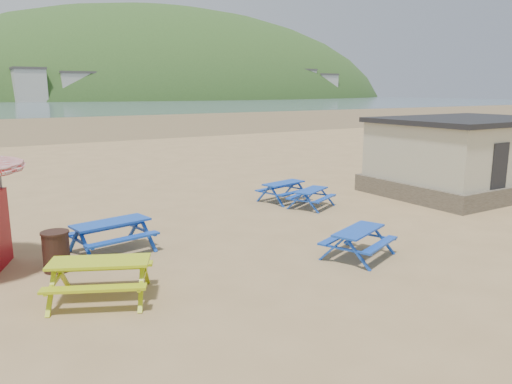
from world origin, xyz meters
TOP-DOWN VIEW (x-y plane):
  - ground at (0.00, 0.00)m, footprint 400.00×400.00m
  - wet_sand at (0.00, 55.00)m, footprint 400.00×400.00m
  - picnic_table_blue_a at (-4.63, 0.87)m, footprint 2.26×1.94m
  - picnic_table_blue_b at (2.90, 3.53)m, footprint 2.05×1.79m
  - picnic_table_blue_c at (3.15, 2.12)m, footprint 2.03×1.89m
  - picnic_table_blue_e at (0.70, -2.96)m, footprint 2.19×1.99m
  - picnic_table_blue_f at (8.90, -0.44)m, footprint 2.14×2.09m
  - picnic_table_yellow at (-5.72, -2.09)m, footprint 2.53×2.34m
  - litter_bin at (-6.17, 0.15)m, footprint 0.67×0.67m
  - amenity_block at (10.50, 1.00)m, footprint 7.40×5.40m
  - headland_town at (90.00, 229.68)m, footprint 264.00×144.00m

SIDE VIEW (x-z plane):
  - headland_town at x=90.00m, z-range -63.91..44.09m
  - ground at x=0.00m, z-range 0.00..0.00m
  - wet_sand at x=0.00m, z-range 0.00..0.00m
  - picnic_table_blue_c at x=3.15m, z-range 0.00..0.68m
  - picnic_table_blue_f at x=8.90m, z-range 0.00..0.70m
  - picnic_table_blue_b at x=2.90m, z-range 0.00..0.75m
  - picnic_table_blue_e at x=0.70m, z-range 0.00..0.75m
  - picnic_table_blue_a at x=-4.63m, z-range 0.00..0.85m
  - picnic_table_yellow at x=-5.72m, z-range 0.00..0.85m
  - litter_bin at x=-6.17m, z-range 0.01..0.99m
  - amenity_block at x=10.50m, z-range -0.01..3.14m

